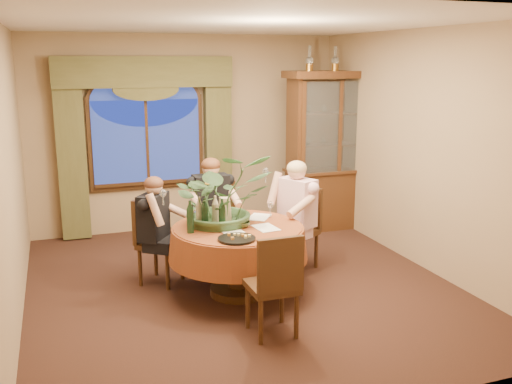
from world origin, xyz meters
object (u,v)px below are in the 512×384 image
object	(u,v)px
dining_table	(238,260)
china_cabinet	(332,151)
centerpiece_plant	(222,163)
wine_bottle_3	(190,217)
chair_back	(161,241)
person_pink	(297,217)
oil_lamp_center	(335,58)
wine_bottle_4	(199,213)
person_scarf	(211,211)
olive_bowl	(242,224)
chair_right	(297,230)
chair_front_left	(272,284)
wine_bottle_2	(222,215)
oil_lamp_left	(309,58)
wine_bottle_0	(215,211)
oil_lamp_right	(360,58)
chair_back_right	(222,223)
stoneware_vase	(225,211)
wine_bottle_1	(205,214)
person_back	(154,231)

from	to	relation	value
dining_table	china_cabinet	world-z (taller)	china_cabinet
centerpiece_plant	wine_bottle_3	xyz separation A→B (m)	(-0.40, -0.23, -0.48)
dining_table	centerpiece_plant	size ratio (longest dim) A/B	1.28
chair_back	person_pink	size ratio (longest dim) A/B	0.72
oil_lamp_center	wine_bottle_4	bearing A→B (deg)	-142.67
person_scarf	wine_bottle_4	xyz separation A→B (m)	(-0.37, -0.92, 0.25)
oil_lamp_center	wine_bottle_3	xyz separation A→B (m)	(-2.59, -2.01, -1.55)
centerpiece_plant	olive_bowl	bearing A→B (deg)	-53.77
olive_bowl	chair_right	bearing A→B (deg)	32.14
chair_front_left	wine_bottle_3	xyz separation A→B (m)	(-0.53, 0.90, 0.44)
dining_table	chair_front_left	bearing A→B (deg)	-89.41
wine_bottle_2	wine_bottle_4	world-z (taller)	same
oil_lamp_left	person_scarf	distance (m)	2.65
olive_bowl	wine_bottle_0	distance (m)	0.30
person_scarf	wine_bottle_3	xyz separation A→B (m)	(-0.50, -1.05, 0.25)
oil_lamp_right	olive_bowl	size ratio (longest dim) A/B	1.97
oil_lamp_left	chair_right	xyz separation A→B (m)	(-0.79, -1.45, -1.98)
chair_back_right	wine_bottle_2	bearing A→B (deg)	81.12
person_pink	wine_bottle_4	xyz separation A→B (m)	(-1.23, -0.32, 0.25)
chair_back	chair_back_right	bearing A→B (deg)	158.51
person_scarf	centerpiece_plant	xyz separation A→B (m)	(-0.10, -0.82, 0.74)
stoneware_vase	wine_bottle_2	bearing A→B (deg)	-112.37
wine_bottle_4	chair_right	bearing A→B (deg)	18.76
centerpiece_plant	oil_lamp_right	bearing A→B (deg)	34.49
person_scarf	wine_bottle_2	bearing A→B (deg)	79.63
oil_lamp_left	person_scarf	size ratio (longest dim) A/B	0.26
person_pink	person_scarf	distance (m)	1.05
oil_lamp_left	chair_front_left	size ratio (longest dim) A/B	0.35
oil_lamp_left	oil_lamp_right	bearing A→B (deg)	0.00
oil_lamp_left	oil_lamp_right	xyz separation A→B (m)	(0.80, 0.00, 0.00)
oil_lamp_left	person_pink	size ratio (longest dim) A/B	0.25
person_scarf	wine_bottle_4	distance (m)	1.02
chair_back	wine_bottle_0	size ratio (longest dim) A/B	2.91
wine_bottle_1	oil_lamp_right	bearing A→B (deg)	34.69
person_back	wine_bottle_0	world-z (taller)	person_back
chair_right	wine_bottle_4	size ratio (longest dim) A/B	2.91
centerpiece_plant	wine_bottle_3	bearing A→B (deg)	-150.20
chair_back	wine_bottle_3	bearing A→B (deg)	56.29
wine_bottle_4	china_cabinet	bearing A→B (deg)	37.33
centerpiece_plant	chair_back	bearing A→B (deg)	144.48
dining_table	chair_back_right	xyz separation A→B (m)	(0.12, 1.05, 0.10)
oil_lamp_right	person_back	distance (m)	3.99
centerpiece_plant	wine_bottle_1	size ratio (longest dim) A/B	3.47
centerpiece_plant	oil_lamp_center	bearing A→B (deg)	39.06
wine_bottle_3	chair_right	bearing A→B (deg)	21.82
oil_lamp_center	stoneware_vase	xyz separation A→B (m)	(-2.18, -1.82, -1.57)
chair_back	centerpiece_plant	world-z (taller)	centerpiece_plant
dining_table	oil_lamp_left	bearing A→B (deg)	49.29
person_back	oil_lamp_center	bearing A→B (deg)	151.48
stoneware_vase	olive_bowl	world-z (taller)	stoneware_vase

